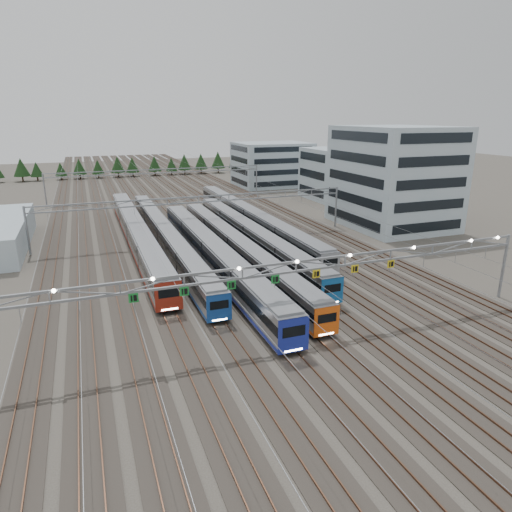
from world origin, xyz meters
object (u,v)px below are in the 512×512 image
object	(u,v)px
train_f	(251,218)
gantry_far	(158,175)
gantry_mid	(199,204)
depot_bldg_north	(272,164)
train_e	(251,236)
train_c	(212,253)
train_b	(166,236)
train_a	(136,233)
depot_bldg_mid	(335,174)
train_d	(236,247)
depot_bldg_south	(393,177)
gantry_near	(296,269)

from	to	relation	value
train_f	gantry_far	distance (m)	42.71
gantry_mid	depot_bldg_north	world-z (taller)	depot_bldg_north
train_e	gantry_mid	size ratio (longest dim) A/B	0.97
train_c	depot_bldg_north	world-z (taller)	depot_bldg_north
train_b	train_a	bearing A→B (deg)	144.86
gantry_mid	depot_bldg_mid	bearing A→B (deg)	32.74
train_c	train_d	size ratio (longest dim) A/B	0.98
train_b	gantry_mid	bearing A→B (deg)	27.09
train_d	depot_bldg_south	xyz separation A→B (m)	(36.65, 11.16, 7.70)
depot_bldg_mid	gantry_mid	bearing A→B (deg)	-147.26
train_d	train_e	distance (m)	7.20
gantry_near	depot_bldg_mid	world-z (taller)	depot_bldg_mid
depot_bldg_south	depot_bldg_mid	xyz separation A→B (m)	(5.21, 31.41, -3.17)
train_e	train_d	bearing A→B (deg)	-128.70
gantry_near	train_f	bearing A→B (deg)	75.64
gantry_near	gantry_far	world-z (taller)	gantry_near
train_f	gantry_far	world-z (taller)	gantry_far
train_b	train_d	world-z (taller)	train_d
depot_bldg_south	depot_bldg_north	world-z (taller)	depot_bldg_south
train_a	train_c	bearing A→B (deg)	-61.11
train_a	gantry_far	distance (m)	46.84
train_a	train_f	world-z (taller)	train_a
train_a	train_d	size ratio (longest dim) A/B	1.09
depot_bldg_north	train_d	bearing A→B (deg)	-116.55
train_f	depot_bldg_north	distance (m)	58.96
depot_bldg_south	depot_bldg_north	size ratio (longest dim) A/B	1.00
train_d	train_b	bearing A→B (deg)	129.91
gantry_far	depot_bldg_south	xyz separation A→B (m)	(38.90, -48.05, 3.40)
train_a	train_e	distance (m)	19.83
train_f	depot_bldg_mid	bearing A→B (deg)	36.54
depot_bldg_south	depot_bldg_mid	size ratio (longest dim) A/B	1.38
gantry_near	gantry_far	size ratio (longest dim) A/B	1.00
train_c	gantry_near	bearing A→B (deg)	-84.65
train_b	gantry_near	world-z (taller)	gantry_near
gantry_near	train_b	bearing A→B (deg)	100.36
train_b	train_c	bearing A→B (deg)	-71.10
train_a	depot_bldg_mid	world-z (taller)	depot_bldg_mid
train_a	depot_bldg_north	xyz separation A→B (m)	(48.86, 56.84, 4.38)
train_d	train_f	distance (m)	20.32
train_e	gantry_near	distance (m)	32.62
train_c	depot_bldg_south	bearing A→B (deg)	18.22
train_c	depot_bldg_mid	xyz separation A→B (m)	(46.36, 44.95, 4.33)
train_b	gantry_far	world-z (taller)	gantry_far
train_d	depot_bldg_mid	distance (m)	59.88
train_b	train_d	xyz separation A→B (m)	(9.00, -10.76, 0.02)
train_f	gantry_mid	world-z (taller)	gantry_mid
train_b	gantry_far	size ratio (longest dim) A/B	1.15
train_e	depot_bldg_mid	distance (m)	52.74
train_a	train_d	world-z (taller)	train_a
gantry_far	train_c	bearing A→B (deg)	-92.09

